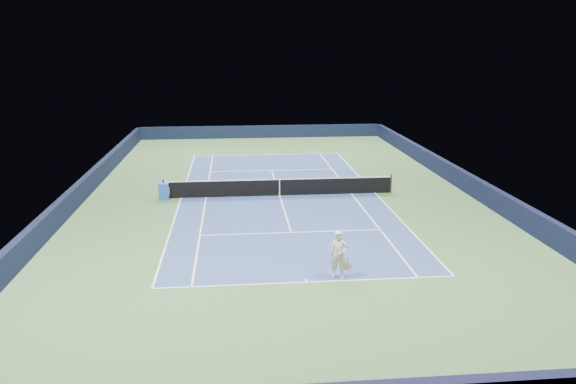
{
  "coord_description": "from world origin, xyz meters",
  "views": [
    {
      "loc": [
        -2.5,
        -30.39,
        8.38
      ],
      "look_at": [
        0.18,
        -3.0,
        1.0
      ],
      "focal_mm": 35.0,
      "sensor_mm": 36.0,
      "label": 1
    }
  ],
  "objects": [
    {
      "name": "ground",
      "position": [
        0.0,
        0.0,
        0.0
      ],
      "size": [
        40.0,
        40.0,
        0.0
      ],
      "primitive_type": "plane",
      "color": "#385C32",
      "rests_on": "ground"
    },
    {
      "name": "wall_far",
      "position": [
        0.0,
        19.82,
        0.55
      ],
      "size": [
        22.0,
        0.35,
        1.1
      ],
      "primitive_type": "cube",
      "color": "black",
      "rests_on": "ground"
    },
    {
      "name": "sideline_doubles_right",
      "position": [
        5.49,
        0.0,
        0.01
      ],
      "size": [
        0.08,
        23.77,
        0.0
      ],
      "primitive_type": "cube",
      "color": "white",
      "rests_on": "ground"
    },
    {
      "name": "wall_right",
      "position": [
        10.82,
        0.0,
        0.55
      ],
      "size": [
        0.35,
        40.0,
        1.1
      ],
      "primitive_type": "cube",
      "color": "black",
      "rests_on": "ground"
    },
    {
      "name": "center_mark_near",
      "position": [
        0.0,
        -11.73,
        0.01
      ],
      "size": [
        0.08,
        0.3,
        0.0
      ],
      "primitive_type": "cube",
      "color": "white",
      "rests_on": "ground"
    },
    {
      "name": "center_mark_far",
      "position": [
        0.0,
        11.73,
        0.01
      ],
      "size": [
        0.08,
        0.3,
        0.0
      ],
      "primitive_type": "cube",
      "color": "white",
      "rests_on": "ground"
    },
    {
      "name": "sideline_doubles_left",
      "position": [
        -5.49,
        0.0,
        0.01
      ],
      "size": [
        0.08,
        23.77,
        0.0
      ],
      "primitive_type": "cube",
      "color": "white",
      "rests_on": "ground"
    },
    {
      "name": "court_surface",
      "position": [
        0.0,
        0.0,
        0.0
      ],
      "size": [
        10.97,
        23.77,
        0.01
      ],
      "primitive_type": "cube",
      "color": "navy",
      "rests_on": "ground"
    },
    {
      "name": "center_service_line",
      "position": [
        0.0,
        0.0,
        0.01
      ],
      "size": [
        0.08,
        12.8,
        0.0
      ],
      "primitive_type": "cube",
      "color": "white",
      "rests_on": "ground"
    },
    {
      "name": "service_line_far",
      "position": [
        0.0,
        6.4,
        0.01
      ],
      "size": [
        8.23,
        0.08,
        0.0
      ],
      "primitive_type": "cube",
      "color": "white",
      "rests_on": "ground"
    },
    {
      "name": "service_line_near",
      "position": [
        0.0,
        -6.4,
        0.01
      ],
      "size": [
        8.23,
        0.08,
        0.0
      ],
      "primitive_type": "cube",
      "color": "white",
      "rests_on": "ground"
    },
    {
      "name": "sponsor_cube",
      "position": [
        -6.4,
        -0.16,
        0.46
      ],
      "size": [
        0.61,
        0.57,
        0.91
      ],
      "color": "blue",
      "rests_on": "ground"
    },
    {
      "name": "baseline_far",
      "position": [
        0.0,
        11.88,
        0.01
      ],
      "size": [
        10.97,
        0.08,
        0.0
      ],
      "primitive_type": "cube",
      "color": "white",
      "rests_on": "ground"
    },
    {
      "name": "sideline_singles_right",
      "position": [
        4.12,
        0.0,
        0.01
      ],
      "size": [
        0.08,
        23.77,
        0.0
      ],
      "primitive_type": "cube",
      "color": "white",
      "rests_on": "ground"
    },
    {
      "name": "baseline_near",
      "position": [
        0.0,
        -11.88,
        0.01
      ],
      "size": [
        10.97,
        0.08,
        0.0
      ],
      "primitive_type": "cube",
      "color": "white",
      "rests_on": "ground"
    },
    {
      "name": "wall_left",
      "position": [
        -10.82,
        0.0,
        0.55
      ],
      "size": [
        0.35,
        40.0,
        1.1
      ],
      "primitive_type": "cube",
      "color": "black",
      "rests_on": "ground"
    },
    {
      "name": "tennis_player",
      "position": [
        1.2,
        -11.61,
        0.9
      ],
      "size": [
        0.85,
        1.32,
        2.37
      ],
      "color": "silver",
      "rests_on": "ground"
    },
    {
      "name": "sideline_singles_left",
      "position": [
        -4.12,
        0.0,
        0.01
      ],
      "size": [
        0.08,
        23.77,
        0.0
      ],
      "primitive_type": "cube",
      "color": "white",
      "rests_on": "ground"
    },
    {
      "name": "tennis_net",
      "position": [
        0.0,
        0.0,
        0.5
      ],
      "size": [
        12.9,
        0.1,
        1.07
      ],
      "color": "black",
      "rests_on": "ground"
    }
  ]
}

